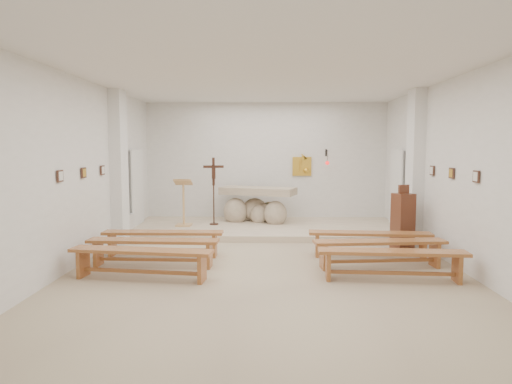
{
  "coord_description": "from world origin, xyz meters",
  "views": [
    {
      "loc": [
        -0.0,
        -8.38,
        2.2
      ],
      "look_at": [
        -0.22,
        1.6,
        1.22
      ],
      "focal_mm": 32.0,
      "sensor_mm": 36.0,
      "label": 1
    }
  ],
  "objects_px": {
    "lectern": "(183,202)",
    "altar": "(257,207)",
    "bench_right_front": "(370,238)",
    "bench_right_third": "(392,258)",
    "bench_left_front": "(163,237)",
    "crucifix_stand": "(214,186)",
    "donation_pedestal": "(403,221)",
    "bench_left_second": "(153,246)",
    "bench_left_third": "(141,257)",
    "bench_right_second": "(380,247)"
  },
  "relations": [
    {
      "from": "donation_pedestal",
      "to": "bench_left_third",
      "type": "bearing_deg",
      "value": -173.96
    },
    {
      "from": "crucifix_stand",
      "to": "donation_pedestal",
      "type": "distance_m",
      "value": 4.91
    },
    {
      "from": "altar",
      "to": "bench_left_front",
      "type": "relative_size",
      "value": 0.9
    },
    {
      "from": "bench_left_front",
      "to": "bench_left_third",
      "type": "bearing_deg",
      "value": -90.06
    },
    {
      "from": "donation_pedestal",
      "to": "bench_right_third",
      "type": "relative_size",
      "value": 0.58
    },
    {
      "from": "lectern",
      "to": "bench_right_third",
      "type": "distance_m",
      "value": 6.09
    },
    {
      "from": "crucifix_stand",
      "to": "bench_right_third",
      "type": "height_order",
      "value": "crucifix_stand"
    },
    {
      "from": "crucifix_stand",
      "to": "bench_left_third",
      "type": "relative_size",
      "value": 0.73
    },
    {
      "from": "donation_pedestal",
      "to": "bench_right_second",
      "type": "relative_size",
      "value": 0.58
    },
    {
      "from": "altar",
      "to": "bench_right_front",
      "type": "distance_m",
      "value": 4.16
    },
    {
      "from": "crucifix_stand",
      "to": "donation_pedestal",
      "type": "bearing_deg",
      "value": -38.08
    },
    {
      "from": "bench_right_front",
      "to": "bench_left_third",
      "type": "relative_size",
      "value": 1.0
    },
    {
      "from": "donation_pedestal",
      "to": "bench_left_front",
      "type": "distance_m",
      "value": 5.08
    },
    {
      "from": "bench_left_second",
      "to": "bench_right_second",
      "type": "xyz_separation_m",
      "value": [
        4.16,
        0.0,
        0.0
      ]
    },
    {
      "from": "bench_left_front",
      "to": "bench_left_second",
      "type": "bearing_deg",
      "value": -90.06
    },
    {
      "from": "bench_right_front",
      "to": "bench_right_second",
      "type": "relative_size",
      "value": 1.0
    },
    {
      "from": "crucifix_stand",
      "to": "bench_left_second",
      "type": "distance_m",
      "value": 3.91
    },
    {
      "from": "bench_left_front",
      "to": "bench_left_third",
      "type": "height_order",
      "value": "same"
    },
    {
      "from": "bench_left_third",
      "to": "bench_right_third",
      "type": "height_order",
      "value": "same"
    },
    {
      "from": "bench_left_front",
      "to": "lectern",
      "type": "bearing_deg",
      "value": 91.48
    },
    {
      "from": "altar",
      "to": "bench_right_front",
      "type": "xyz_separation_m",
      "value": [
        2.32,
        -3.45,
        -0.17
      ]
    },
    {
      "from": "lectern",
      "to": "bench_right_third",
      "type": "bearing_deg",
      "value": -44.85
    },
    {
      "from": "altar",
      "to": "lectern",
      "type": "height_order",
      "value": "lectern"
    },
    {
      "from": "altar",
      "to": "lectern",
      "type": "bearing_deg",
      "value": -140.34
    },
    {
      "from": "donation_pedestal",
      "to": "bench_left_front",
      "type": "xyz_separation_m",
      "value": [
        -5.03,
        -0.71,
        -0.24
      ]
    },
    {
      "from": "altar",
      "to": "bench_left_third",
      "type": "distance_m",
      "value": 5.41
    },
    {
      "from": "altar",
      "to": "bench_left_third",
      "type": "height_order",
      "value": "altar"
    },
    {
      "from": "donation_pedestal",
      "to": "bench_right_front",
      "type": "relative_size",
      "value": 0.58
    },
    {
      "from": "crucifix_stand",
      "to": "bench_left_second",
      "type": "height_order",
      "value": "crucifix_stand"
    },
    {
      "from": "lectern",
      "to": "bench_right_third",
      "type": "xyz_separation_m",
      "value": [
        4.24,
        -4.36,
        -0.4
      ]
    },
    {
      "from": "bench_right_front",
      "to": "bench_right_third",
      "type": "relative_size",
      "value": 1.0
    },
    {
      "from": "bench_right_third",
      "to": "donation_pedestal",
      "type": "bearing_deg",
      "value": 73.31
    },
    {
      "from": "donation_pedestal",
      "to": "bench_right_third",
      "type": "distance_m",
      "value": 2.51
    },
    {
      "from": "bench_right_front",
      "to": "bench_right_third",
      "type": "bearing_deg",
      "value": -86.18
    },
    {
      "from": "lectern",
      "to": "bench_left_third",
      "type": "height_order",
      "value": "lectern"
    },
    {
      "from": "bench_left_third",
      "to": "bench_right_third",
      "type": "relative_size",
      "value": 1.0
    },
    {
      "from": "lectern",
      "to": "crucifix_stand",
      "type": "bearing_deg",
      "value": 17.53
    },
    {
      "from": "bench_left_second",
      "to": "bench_left_third",
      "type": "xyz_separation_m",
      "value": [
        0.0,
        -0.82,
        0.0
      ]
    },
    {
      "from": "lectern",
      "to": "bench_right_second",
      "type": "height_order",
      "value": "lectern"
    },
    {
      "from": "altar",
      "to": "lectern",
      "type": "xyz_separation_m",
      "value": [
        -1.91,
        -0.73,
        0.23
      ]
    },
    {
      "from": "lectern",
      "to": "altar",
      "type": "bearing_deg",
      "value": 21.77
    },
    {
      "from": "crucifix_stand",
      "to": "bench_right_front",
      "type": "bearing_deg",
      "value": -51.12
    },
    {
      "from": "donation_pedestal",
      "to": "bench_left_front",
      "type": "height_order",
      "value": "donation_pedestal"
    },
    {
      "from": "altar",
      "to": "crucifix_stand",
      "type": "relative_size",
      "value": 1.22
    },
    {
      "from": "donation_pedestal",
      "to": "bench_left_second",
      "type": "xyz_separation_m",
      "value": [
        -5.03,
        -1.53,
        -0.24
      ]
    },
    {
      "from": "lectern",
      "to": "bench_left_third",
      "type": "relative_size",
      "value": 0.52
    },
    {
      "from": "altar",
      "to": "bench_left_third",
      "type": "relative_size",
      "value": 0.89
    },
    {
      "from": "bench_right_second",
      "to": "bench_right_third",
      "type": "bearing_deg",
      "value": -95.57
    },
    {
      "from": "bench_right_third",
      "to": "crucifix_stand",
      "type": "bearing_deg",
      "value": 130.62
    },
    {
      "from": "bench_left_front",
      "to": "bench_right_front",
      "type": "bearing_deg",
      "value": -0.06
    }
  ]
}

